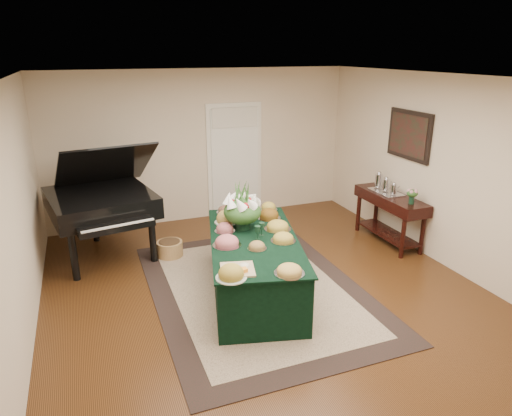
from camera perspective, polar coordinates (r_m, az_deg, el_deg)
name	(u,v)px	position (r m, az deg, el deg)	size (l,w,h in m)	color
ground	(264,290)	(6.11, 1.02, -10.22)	(6.00, 6.00, 0.00)	black
area_rug	(256,289)	(6.12, 0.03, -10.07)	(2.64, 3.69, 0.01)	black
kitchen_doorway	(235,162)	(8.55, -2.67, 5.81)	(1.05, 0.07, 2.10)	white
buffet_table	(254,266)	(5.88, -0.24, -7.21)	(1.60, 2.47, 0.76)	black
food_platters	(251,231)	(5.81, -0.58, -2.93)	(1.46, 2.36, 0.14)	silver
cutting_board	(237,267)	(4.93, -2.34, -7.37)	(0.44, 0.44, 0.10)	tan
green_goblets	(260,231)	(5.72, 0.46, -2.85)	(0.17, 0.16, 0.18)	black
floral_centerpiece	(242,207)	(5.92, -1.73, 0.14)	(0.51, 0.51, 0.51)	black
grand_piano	(101,201)	(7.13, -18.75, 0.80)	(1.71, 1.91, 1.75)	black
wicker_basket	(170,249)	(7.10, -10.71, -5.07)	(0.39, 0.39, 0.24)	olive
mahogany_sideboard	(390,206)	(7.64, 16.42, 0.30)	(0.45, 1.42, 0.81)	black
tea_service	(385,185)	(7.68, 15.87, 2.79)	(0.34, 0.58, 0.30)	silver
pink_bouquet	(412,194)	(7.19, 18.94, 1.69)	(0.19, 0.19, 0.24)	black
wall_painting	(409,135)	(7.51, 18.59, 8.63)	(0.05, 0.95, 0.75)	black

